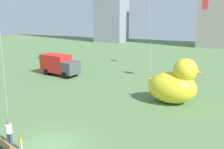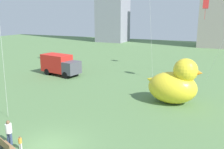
# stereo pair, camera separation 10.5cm
# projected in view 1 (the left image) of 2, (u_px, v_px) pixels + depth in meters

# --- Properties ---
(ground_plane) EXTENTS (140.00, 140.00, 0.00)m
(ground_plane) POSITION_uv_depth(u_px,v_px,m) (49.00, 147.00, 15.81)
(ground_plane) COLOR #597E4B
(park_bench) EXTENTS (1.74, 1.00, 0.90)m
(park_bench) POSITION_uv_depth(u_px,v_px,m) (6.00, 146.00, 14.95)
(park_bench) COLOR olive
(park_bench) RESTS_ON ground
(person_adult) EXTENTS (0.41, 0.41, 1.69)m
(person_adult) POSITION_uv_depth(u_px,v_px,m) (9.00, 132.00, 15.88)
(person_adult) COLOR #38476B
(person_adult) RESTS_ON ground
(person_child) EXTENTS (0.22, 0.22, 0.91)m
(person_child) POSITION_uv_depth(u_px,v_px,m) (20.00, 143.00, 15.36)
(person_child) COLOR silver
(person_child) RESTS_ON ground
(giant_inflatable_duck) EXTENTS (5.32, 3.41, 4.41)m
(giant_inflatable_duck) POSITION_uv_depth(u_px,v_px,m) (174.00, 84.00, 23.30)
(giant_inflatable_duck) COLOR yellow
(giant_inflatable_duck) RESTS_ON ground
(box_truck) EXTENTS (6.02, 3.24, 2.85)m
(box_truck) POSITION_uv_depth(u_px,v_px,m) (59.00, 65.00, 34.18)
(box_truck) COLOR red
(box_truck) RESTS_ON ground
(kite_red) EXTENTS (3.67, 4.00, 10.05)m
(kite_red) POSITION_uv_depth(u_px,v_px,m) (205.00, 4.00, 27.11)
(kite_red) COLOR silver
(kite_red) RESTS_ON ground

